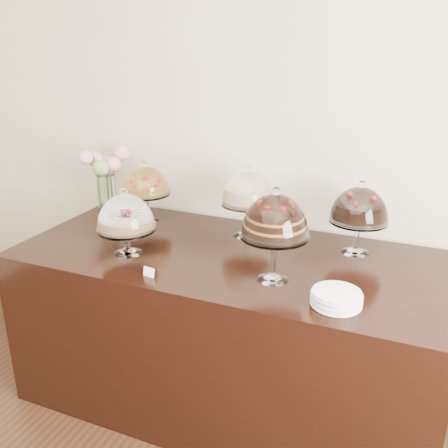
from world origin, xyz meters
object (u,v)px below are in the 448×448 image
at_px(cake_stand_choco_layer, 275,219).
at_px(cake_stand_dark_choco, 359,208).
at_px(cake_stand_sugar_sponge, 126,215).
at_px(flower_vase, 105,172).
at_px(cake_stand_fruit_tart, 145,183).
at_px(cake_stand_cheesecake, 247,191).
at_px(display_counter, 228,328).
at_px(plate_stack, 336,298).

relative_size(cake_stand_choco_layer, cake_stand_dark_choco, 1.15).
distance_m(cake_stand_sugar_sponge, flower_vase, 0.73).
bearing_deg(cake_stand_fruit_tart, cake_stand_cheesecake, 0.36).
bearing_deg(cake_stand_choco_layer, flower_vase, 157.68).
height_order(cake_stand_choco_layer, cake_stand_cheesecake, cake_stand_choco_layer).
height_order(cake_stand_sugar_sponge, cake_stand_dark_choco, cake_stand_dark_choco).
distance_m(cake_stand_sugar_sponge, cake_stand_fruit_tart, 0.49).
bearing_deg(display_counter, plate_stack, -26.97).
height_order(cake_stand_fruit_tart, flower_vase, flower_vase).
bearing_deg(cake_stand_dark_choco, cake_stand_sugar_sponge, -156.60).
relative_size(cake_stand_fruit_tart, flower_vase, 0.90).
distance_m(cake_stand_sugar_sponge, cake_stand_cheesecake, 0.67).
height_order(display_counter, cake_stand_choco_layer, cake_stand_choco_layer).
bearing_deg(cake_stand_cheesecake, cake_stand_choco_layer, -56.77).
height_order(cake_stand_choco_layer, cake_stand_dark_choco, cake_stand_choco_layer).
height_order(cake_stand_sugar_sponge, cake_stand_cheesecake, cake_stand_cheesecake).
bearing_deg(cake_stand_sugar_sponge, cake_stand_dark_choco, 23.40).
bearing_deg(display_counter, flower_vase, 161.05).
height_order(display_counter, flower_vase, flower_vase).
relative_size(cake_stand_cheesecake, cake_stand_fruit_tart, 1.09).
relative_size(display_counter, cake_stand_fruit_tart, 5.91).
relative_size(cake_stand_choco_layer, flower_vase, 1.08).
relative_size(cake_stand_choco_layer, cake_stand_cheesecake, 1.10).
height_order(cake_stand_choco_layer, cake_stand_fruit_tart, cake_stand_choco_layer).
distance_m(cake_stand_dark_choco, flower_vase, 1.59).
height_order(flower_vase, plate_stack, flower_vase).
bearing_deg(flower_vase, cake_stand_fruit_tart, -11.17).
xyz_separation_m(cake_stand_sugar_sponge, cake_stand_choco_layer, (0.79, 0.00, 0.09)).
distance_m(cake_stand_choco_layer, cake_stand_dark_choco, 0.56).
height_order(cake_stand_cheesecake, plate_stack, cake_stand_cheesecake).
bearing_deg(cake_stand_fruit_tart, cake_stand_choco_layer, -25.87).
xyz_separation_m(display_counter, cake_stand_fruit_tart, (-0.65, 0.27, 0.69)).
relative_size(cake_stand_fruit_tart, plate_stack, 1.79).
bearing_deg(cake_stand_sugar_sponge, plate_stack, -6.37).
xyz_separation_m(cake_stand_choco_layer, cake_stand_fruit_tart, (-0.96, 0.46, -0.06)).
xyz_separation_m(cake_stand_sugar_sponge, cake_stand_dark_choco, (1.09, 0.47, 0.04)).
distance_m(cake_stand_choco_layer, plate_stack, 0.43).
height_order(cake_stand_sugar_sponge, plate_stack, cake_stand_sugar_sponge).
bearing_deg(cake_stand_dark_choco, plate_stack, -88.33).
relative_size(flower_vase, plate_stack, 1.99).
height_order(display_counter, cake_stand_dark_choco, cake_stand_dark_choco).
bearing_deg(plate_stack, cake_stand_cheesecake, 136.42).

